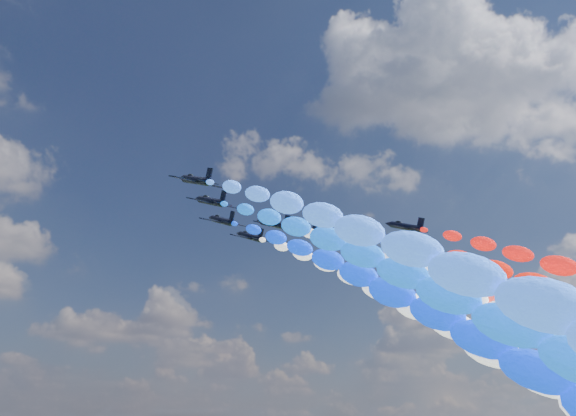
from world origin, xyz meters
TOP-DOWN VIEW (x-y plane):
  - jet_0 at (-26.22, -4.80)m, footprint 10.05×13.51m
  - trail_0 at (-26.22, -58.75)m, footprint 6.36×103.81m
  - jet_1 at (-18.30, 4.05)m, footprint 10.01×13.48m
  - trail_1 at (-18.30, -49.90)m, footprint 6.36×103.81m
  - jet_2 at (-10.05, 14.15)m, footprint 10.41×13.77m
  - trail_2 at (-10.05, -39.80)m, footprint 6.36×103.81m
  - jet_3 at (0.47, 9.95)m, footprint 10.44×13.79m
  - trail_3 at (0.47, -44.00)m, footprint 6.36×103.81m
  - jet_4 at (1.77, 21.59)m, footprint 9.97×13.45m
  - trail_4 at (1.77, -32.36)m, footprint 6.36×103.81m
  - jet_5 at (9.20, 11.47)m, footprint 9.99×13.47m
  - trail_5 at (9.20, -42.48)m, footprint 6.36×103.81m
  - jet_6 at (18.80, 3.31)m, footprint 9.88×13.39m
  - jet_7 at (25.04, -5.11)m, footprint 10.10×13.55m

SIDE VIEW (x-z plane):
  - trail_0 at x=-26.22m, z-range 34.09..91.43m
  - trail_1 at x=-18.30m, z-range 34.09..91.43m
  - trail_2 at x=-10.05m, z-range 34.09..91.43m
  - trail_3 at x=0.47m, z-range 34.09..91.43m
  - trail_4 at x=1.77m, z-range 34.09..91.43m
  - trail_5 at x=9.20m, z-range 34.09..91.43m
  - jet_0 at x=-26.22m, z-range 86.55..93.80m
  - jet_1 at x=-18.30m, z-range 86.55..93.80m
  - jet_2 at x=-10.05m, z-range 86.55..93.80m
  - jet_3 at x=0.47m, z-range 86.55..93.80m
  - jet_4 at x=1.77m, z-range 86.55..93.80m
  - jet_5 at x=9.20m, z-range 86.55..93.80m
  - jet_6 at x=18.80m, z-range 86.55..93.80m
  - jet_7 at x=25.04m, z-range 86.55..93.80m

